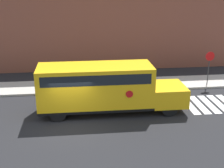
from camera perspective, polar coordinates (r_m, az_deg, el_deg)
name	(u,v)px	position (r m, az deg, el deg)	size (l,w,h in m)	color
ground_plane	(72,124)	(18.90, -7.30, -7.23)	(60.00, 60.00, 0.00)	black
sidewalk_strip	(73,86)	(24.87, -7.18, -0.44)	(44.00, 3.00, 0.15)	#B2ADA3
building_backdrop	(72,24)	(30.26, -7.41, 10.83)	(32.00, 4.00, 8.11)	brown
crosswalk_stripes	(209,104)	(22.52, 17.31, -3.52)	(3.30, 3.20, 0.01)	white
school_bus	(103,86)	(19.70, -1.67, -0.42)	(9.35, 2.57, 3.11)	yellow
stop_sign	(209,64)	(25.44, 17.34, 3.54)	(0.71, 0.10, 2.85)	#38383A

